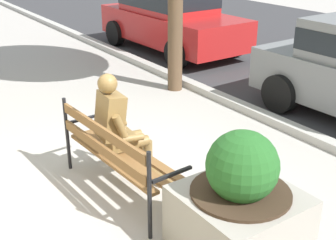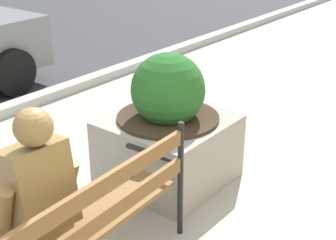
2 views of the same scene
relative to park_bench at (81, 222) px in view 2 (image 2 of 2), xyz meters
name	(u,v)px [view 2 (image 2 of 2)]	position (x,y,z in m)	size (l,w,h in m)	color
park_bench	(81,222)	(0.00, 0.00, 0.00)	(1.82, 0.62, 0.95)	brown
bronze_statue_seated	(32,207)	(-0.19, 0.21, 0.12)	(0.67, 0.77, 1.37)	olive
concrete_planter	(168,131)	(1.49, 0.48, -0.06)	(1.02, 1.02, 1.22)	gray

